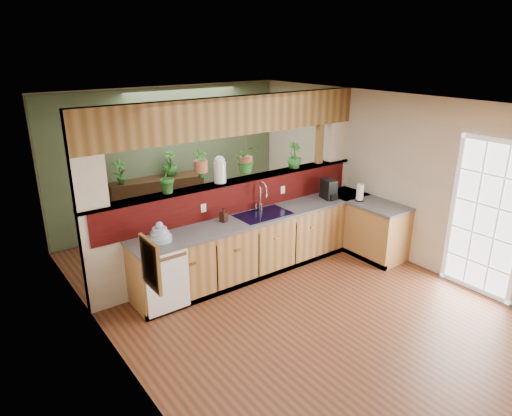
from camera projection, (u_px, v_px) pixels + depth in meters
ground at (291, 300)px, 6.20m from camera, size 4.60×7.00×0.01m
ceiling at (297, 106)px, 5.32m from camera, size 4.60×7.00×0.01m
wall_back at (170, 158)px, 8.41m from camera, size 4.60×0.02×2.60m
wall_left at (116, 258)px, 4.48m from camera, size 0.02×7.00×2.60m
wall_right at (407, 180)px, 7.04m from camera, size 0.02×7.00×2.60m
pass_through_partition at (237, 192)px, 6.83m from camera, size 4.60×0.21×2.60m
pass_through_ledge at (235, 181)px, 6.76m from camera, size 4.60×0.21×0.04m
header_beam at (234, 116)px, 6.43m from camera, size 4.60×0.15×0.55m
sage_backwall at (171, 158)px, 8.40m from camera, size 4.55×0.02×2.55m
countertop at (297, 235)px, 7.17m from camera, size 4.14×1.52×0.90m
dishwasher at (168, 283)px, 5.72m from camera, size 0.58×0.03×0.82m
navy_sink at (263, 219)px, 6.80m from camera, size 0.82×0.50×0.18m
french_door at (485, 221)px, 6.12m from camera, size 0.06×1.02×2.16m
framed_print at (151, 264)px, 3.80m from camera, size 0.04×0.35×0.45m
faucet at (262, 195)px, 6.86m from camera, size 0.20×0.20×0.45m
dish_stack at (160, 235)px, 5.83m from camera, size 0.30×0.30×0.26m
soap_dispenser at (224, 215)px, 6.46m from camera, size 0.12×0.12×0.21m
coffee_maker at (329, 190)px, 7.41m from camera, size 0.17×0.29×0.32m
paper_towel at (360, 193)px, 7.31m from camera, size 0.14×0.14×0.30m
glass_jar at (220, 169)px, 6.54m from camera, size 0.18×0.18×0.40m
ledge_plant_left at (168, 177)px, 6.08m from camera, size 0.31×0.28×0.45m
ledge_plant_right at (294, 155)px, 7.32m from camera, size 0.25×0.25×0.41m
hanging_plant_a at (200, 155)px, 6.28m from camera, size 0.22×0.19×0.53m
hanging_plant_b at (246, 147)px, 6.71m from camera, size 0.38×0.34×0.53m
shelving_console at (158, 207)px, 8.26m from camera, size 1.68×0.70×1.09m
shelf_plant_a at (120, 172)px, 7.65m from camera, size 0.25×0.19×0.43m
shelf_plant_b at (170, 163)px, 8.16m from camera, size 0.30×0.30×0.47m
floor_plant at (218, 213)px, 8.41m from camera, size 0.77×0.73×0.68m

